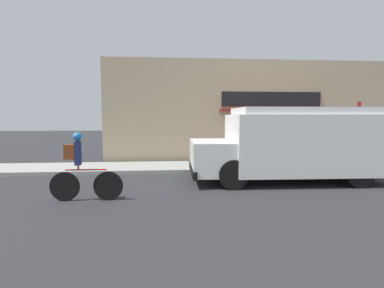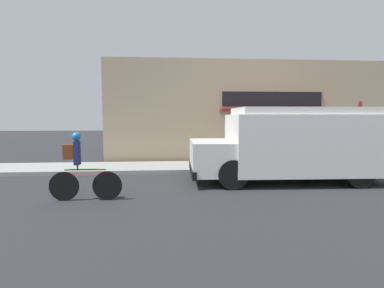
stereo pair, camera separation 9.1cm
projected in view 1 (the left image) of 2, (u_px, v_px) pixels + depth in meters
ground_plane at (284, 172)px, 11.12m from camera, size 70.00×70.00×0.00m
sidewalk at (273, 166)px, 12.20m from camera, size 28.00×2.18×0.14m
storefront at (264, 111)px, 13.38m from camera, size 14.13×0.82×4.57m
school_bus at (293, 143)px, 9.56m from camera, size 6.05×2.97×2.34m
cyclist at (81, 169)px, 7.27m from camera, size 1.76×0.21×1.69m
stop_sign_post at (358, 122)px, 11.86m from camera, size 0.45×0.45×2.55m
trash_bin at (245, 151)px, 12.79m from camera, size 0.46×0.46×0.91m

